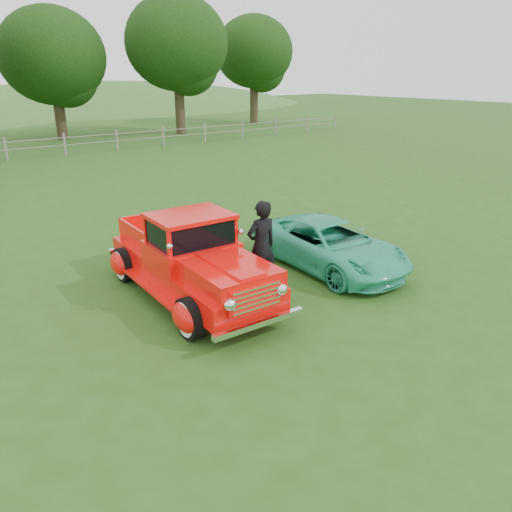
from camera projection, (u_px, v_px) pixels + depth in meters
ground at (274, 318)px, 9.43m from camera, size 140.00×140.00×0.00m
fence_line at (6, 149)px, 25.68m from camera, size 48.00×0.12×1.20m
tree_near_east at (52, 56)px, 32.11m from camera, size 6.80×6.80×8.33m
tree_mid_east at (177, 43)px, 34.81m from camera, size 7.20×7.20×9.44m
tree_far_east at (254, 52)px, 42.25m from camera, size 6.60×6.60×8.86m
red_pickup at (191, 260)px, 10.07m from camera, size 2.37×5.05×1.78m
teal_sedan at (330, 245)px, 11.66m from camera, size 2.04×4.14×1.13m
man at (261, 246)px, 10.38m from camera, size 0.72×0.49×1.93m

